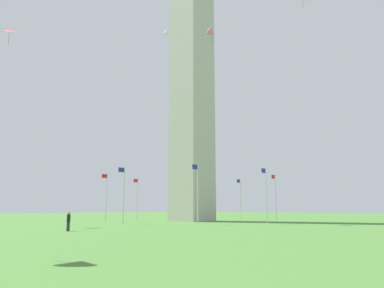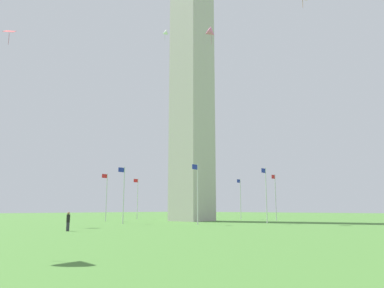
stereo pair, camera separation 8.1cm
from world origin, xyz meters
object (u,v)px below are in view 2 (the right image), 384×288
at_px(flagpole_w, 137,197).
at_px(flagpole_nw, 106,195).
at_px(flagpole_s, 240,197).
at_px(kite_white_delta, 165,33).
at_px(person_black_shirt, 68,222).
at_px(kite_red_diamond, 9,32).
at_px(flagpole_ne, 197,191).
at_px(kite_pink_delta, 211,33).
at_px(obelisk_monument, 192,72).
at_px(flagpole_n, 123,192).
at_px(flagpole_e, 266,192).
at_px(flagpole_sw, 188,197).
at_px(flagpole_se, 275,195).

relative_size(flagpole_w, flagpole_nw, 1.00).
xyz_separation_m(flagpole_s, kite_white_delta, (21.83, 0.93, 26.05)).
bearing_deg(person_black_shirt, kite_red_diamond, 50.46).
xyz_separation_m(flagpole_ne, flagpole_w, (-10.07, -24.31, 0.00)).
distance_m(kite_pink_delta, kite_red_diamond, 28.74).
height_order(person_black_shirt, kite_red_diamond, kite_red_diamond).
distance_m(obelisk_monument, flagpole_w, 25.97).
xyz_separation_m(flagpole_s, kite_red_diamond, (42.64, -7.55, 21.28)).
xyz_separation_m(flagpole_n, flagpole_s, (-28.48, 0.00, 0.00)).
bearing_deg(flagpole_ne, flagpole_nw, -90.00).
height_order(obelisk_monument, person_black_shirt, obelisk_monument).
distance_m(obelisk_monument, person_black_shirt, 39.02).
height_order(flagpole_n, person_black_shirt, flagpole_n).
distance_m(flagpole_n, person_black_shirt, 17.38).
xyz_separation_m(flagpole_e, flagpole_sw, (-10.07, -24.31, 0.00)).
bearing_deg(obelisk_monument, flagpole_nw, -44.83).
bearing_deg(person_black_shirt, flagpole_ne, -40.98).
bearing_deg(flagpole_w, flagpole_e, 90.00).
relative_size(flagpole_sw, flagpole_nw, 1.00).
relative_size(flagpole_ne, flagpole_se, 1.00).
height_order(flagpole_n, flagpole_sw, same).
distance_m(flagpole_nw, kite_white_delta, 28.39).
xyz_separation_m(flagpole_w, person_black_shirt, (28.06, 24.20, -3.43)).
height_order(flagpole_s, flagpole_sw, same).
bearing_deg(flagpole_w, flagpole_sw, 157.50).
relative_size(flagpole_ne, person_black_shirt, 4.46).
xyz_separation_m(obelisk_monument, flagpole_n, (14.30, 0.00, -21.72)).
distance_m(flagpole_e, flagpole_nw, 26.31).
height_order(flagpole_s, kite_white_delta, kite_white_delta).
distance_m(flagpole_ne, flagpole_sw, 28.48).
relative_size(flagpole_ne, flagpole_e, 1.00).
relative_size(flagpole_nw, kite_white_delta, 4.33).
bearing_deg(obelisk_monument, flagpole_w, -89.75).
bearing_deg(flagpole_n, obelisk_monument, 180.00).
bearing_deg(flagpole_w, flagpole_nw, 22.50).
distance_m(flagpole_sw, kite_white_delta, 33.34).
relative_size(flagpole_w, kite_red_diamond, 3.39).
xyz_separation_m(flagpole_e, flagpole_se, (-10.07, -4.17, 0.00)).
distance_m(flagpole_se, kite_white_delta, 32.78).
distance_m(flagpole_e, kite_white_delta, 30.23).
xyz_separation_m(flagpole_n, kite_white_delta, (-6.64, 0.93, 26.05)).
relative_size(flagpole_s, kite_red_diamond, 3.39).
xyz_separation_m(flagpole_se, flagpole_w, (10.07, -24.31, 0.00)).
height_order(flagpole_se, flagpole_sw, same).
relative_size(flagpole_n, flagpole_e, 1.00).
bearing_deg(kite_pink_delta, flagpole_s, -156.30).
bearing_deg(flagpole_nw, obelisk_monument, 135.17).
relative_size(flagpole_ne, flagpole_sw, 1.00).
height_order(flagpole_ne, kite_red_diamond, kite_red_diamond).
height_order(flagpole_nw, person_black_shirt, flagpole_nw).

